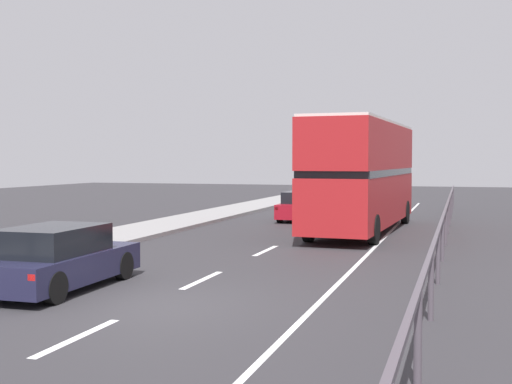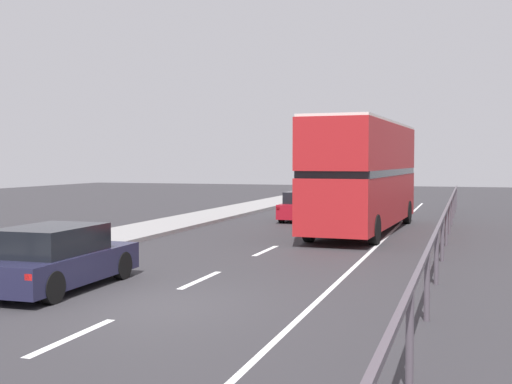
{
  "view_description": "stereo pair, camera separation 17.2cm",
  "coord_description": "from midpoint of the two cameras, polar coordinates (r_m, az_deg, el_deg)",
  "views": [
    {
      "loc": [
        5.7,
        -11.37,
        2.77
      ],
      "look_at": [
        -0.27,
        7.65,
        1.8
      ],
      "focal_mm": 46.17,
      "sensor_mm": 36.0,
      "label": 1
    },
    {
      "loc": [
        5.86,
        -11.32,
        2.77
      ],
      "look_at": [
        -0.27,
        7.65,
        1.8
      ],
      "focal_mm": 46.17,
      "sensor_mm": 36.0,
      "label": 2
    }
  ],
  "objects": [
    {
      "name": "double_decker_bus_red",
      "position": [
        25.64,
        9.06,
        1.62
      ],
      "size": [
        2.93,
        10.78,
        4.23
      ],
      "rotation": [
        0.0,
        0.0,
        -0.05
      ],
      "color": "#AB1C1F",
      "rests_on": "ground"
    },
    {
      "name": "hatchback_car_near",
      "position": [
        14.82,
        -17.15,
        -5.56
      ],
      "size": [
        1.86,
        4.19,
        1.36
      ],
      "rotation": [
        0.0,
        0.0,
        0.02
      ],
      "color": "#1F1E39",
      "rests_on": "ground"
    },
    {
      "name": "sedan_car_ahead",
      "position": [
        30.38,
        3.99,
        -1.24
      ],
      "size": [
        1.82,
        4.31,
        1.33
      ],
      "rotation": [
        0.0,
        0.0,
        0.02
      ],
      "color": "maroon",
      "rests_on": "ground"
    },
    {
      "name": "lane_paint_markings",
      "position": [
        20.45,
        6.38,
        -5.02
      ],
      "size": [
        3.22,
        46.0,
        0.01
      ],
      "color": "silver",
      "rests_on": "ground"
    },
    {
      "name": "ground_plane",
      "position": [
        13.04,
        -9.5,
        -9.75
      ],
      "size": [
        75.46,
        120.0,
        0.1
      ],
      "primitive_type": "cube",
      "color": "#2F2D31"
    },
    {
      "name": "bridge_side_railing",
      "position": [
        20.43,
        15.77,
        -2.33
      ],
      "size": [
        0.1,
        42.0,
        1.24
      ],
      "color": "#4E454E",
      "rests_on": "ground"
    }
  ]
}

